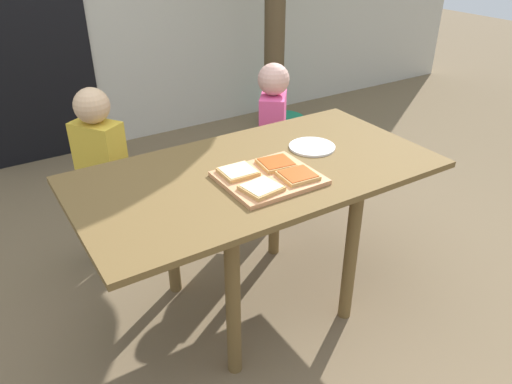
{
  "coord_description": "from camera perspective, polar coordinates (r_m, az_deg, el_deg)",
  "views": [
    {
      "loc": [
        -1.02,
        -1.6,
        1.7
      ],
      "look_at": [
        -0.01,
        0.0,
        0.63
      ],
      "focal_mm": 34.68,
      "sensor_mm": 36.0,
      "label": 1
    }
  ],
  "objects": [
    {
      "name": "house_door",
      "position": [
        4.01,
        -25.39,
        16.65
      ],
      "size": [
        0.9,
        0.02,
        2.0
      ],
      "primitive_type": "cube",
      "color": "black",
      "rests_on": "ground"
    },
    {
      "name": "plate_white_right",
      "position": [
        2.34,
        6.48,
        5.21
      ],
      "size": [
        0.22,
        0.22,
        0.01
      ],
      "primitive_type": "cylinder",
      "color": "white",
      "rests_on": "dining_table"
    },
    {
      "name": "garden_hose_coil",
      "position": [
        4.7,
        3.06,
        8.35
      ],
      "size": [
        0.42,
        0.42,
        0.04
      ],
      "primitive_type": "cylinder",
      "color": "#1C8F65",
      "rests_on": "ground"
    },
    {
      "name": "pizza_slice_near_right",
      "position": [
        2.02,
        4.86,
        1.91
      ],
      "size": [
        0.15,
        0.14,
        0.02
      ],
      "color": "tan",
      "rests_on": "cutting_board"
    },
    {
      "name": "pizza_slice_near_left",
      "position": [
        1.92,
        0.63,
        0.49
      ],
      "size": [
        0.16,
        0.15,
        0.02
      ],
      "color": "tan",
      "rests_on": "cutting_board"
    },
    {
      "name": "ground_plane",
      "position": [
        2.55,
        0.13,
        -12.48
      ],
      "size": [
        16.0,
        16.0,
        0.0
      ],
      "primitive_type": "plane",
      "color": "brown"
    },
    {
      "name": "child_left",
      "position": [
        2.65,
        -17.32,
        2.74
      ],
      "size": [
        0.25,
        0.28,
        0.99
      ],
      "color": "#384C34",
      "rests_on": "ground"
    },
    {
      "name": "pizza_slice_far_left",
      "position": [
        2.04,
        -2.09,
        2.37
      ],
      "size": [
        0.15,
        0.14,
        0.02
      ],
      "color": "tan",
      "rests_on": "cutting_board"
    },
    {
      "name": "child_right",
      "position": [
        2.93,
        1.93,
        6.76
      ],
      "size": [
        0.26,
        0.27,
        0.99
      ],
      "color": "#2F2741",
      "rests_on": "ground"
    },
    {
      "name": "pizza_slice_far_right",
      "position": [
        2.12,
        2.35,
        3.34
      ],
      "size": [
        0.16,
        0.15,
        0.02
      ],
      "color": "tan",
      "rests_on": "cutting_board"
    },
    {
      "name": "cutting_board",
      "position": [
        2.03,
        1.5,
        1.64
      ],
      "size": [
        0.39,
        0.34,
        0.02
      ],
      "primitive_type": "cube",
      "color": "tan",
      "rests_on": "dining_table"
    },
    {
      "name": "dining_table",
      "position": [
        2.17,
        0.15,
        0.37
      ],
      "size": [
        1.57,
        0.82,
        0.75
      ],
      "color": "brown",
      "rests_on": "ground"
    }
  ]
}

